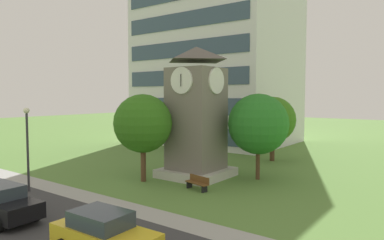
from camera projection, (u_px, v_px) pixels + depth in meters
The scene contains 12 objects.
ground_plane at pixel (137, 182), 24.36m from camera, with size 160.00×160.00×0.00m, color #567F38.
street_asphalt at pixel (10, 216), 17.43m from camera, with size 120.00×7.20×0.01m, color #38383A.
kerb_strip at pixel (85, 196), 20.95m from camera, with size 120.00×1.60×0.01m, color #9E9E99.
office_building at pixel (218, 42), 45.25m from camera, with size 17.99×14.27×25.60m.
clock_tower at pixel (196, 120), 25.79m from camera, with size 4.52×4.52×9.49m.
park_bench at pixel (198, 183), 22.33m from camera, with size 1.86×0.87×0.88m.
street_lamp at pixel (27, 139), 21.81m from camera, with size 0.36×0.36×5.22m.
tree_streetside at pixel (258, 124), 24.95m from camera, with size 4.29×4.29×6.11m.
tree_by_building at pixel (273, 120), 32.20m from camera, with size 4.17×4.17×5.87m.
tree_near_tower at pixel (143, 124), 24.36m from camera, with size 4.05×4.05×6.07m.
parked_car_black at pixel (1, 202), 16.87m from camera, with size 4.52×2.07×1.69m.
parked_car_yellow at pixel (104, 234), 13.04m from camera, with size 4.37×2.01×1.69m.
Camera 1 is at (17.42, -16.96, 5.95)m, focal length 33.07 mm.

